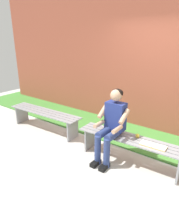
# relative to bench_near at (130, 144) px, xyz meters

# --- Properties ---
(ground_plane) EXTENTS (10.00, 7.00, 0.04)m
(ground_plane) POSITION_rel_bench_near_xyz_m (1.09, 1.00, -0.38)
(ground_plane) COLOR beige
(grass_strip) EXTENTS (9.00, 1.96, 0.03)m
(grass_strip) POSITION_rel_bench_near_xyz_m (1.09, -1.32, -0.34)
(grass_strip) COLOR #478C38
(grass_strip) RESTS_ON ground
(brick_wall) EXTENTS (9.50, 0.24, 3.17)m
(brick_wall) POSITION_rel_bench_near_xyz_m (0.50, -1.62, 1.23)
(brick_wall) COLOR #9E4C38
(brick_wall) RESTS_ON ground
(bench_near) EXTENTS (1.91, 0.48, 0.46)m
(bench_near) POSITION_rel_bench_near_xyz_m (0.00, 0.00, 0.00)
(bench_near) COLOR gray
(bench_near) RESTS_ON ground
(bench_far) EXTENTS (1.91, 0.48, 0.46)m
(bench_far) POSITION_rel_bench_near_xyz_m (2.18, 0.00, 0.00)
(bench_far) COLOR gray
(bench_far) RESTS_ON ground
(person_seated) EXTENTS (0.50, 0.69, 1.27)m
(person_seated) POSITION_rel_bench_near_xyz_m (0.32, 0.10, 0.34)
(person_seated) COLOR navy
(person_seated) RESTS_ON ground
(apple) EXTENTS (0.07, 0.07, 0.07)m
(apple) POSITION_rel_bench_near_xyz_m (-0.08, -0.09, 0.14)
(apple) COLOR gold
(apple) RESTS_ON bench_near
(book_open) EXTENTS (0.42, 0.18, 0.02)m
(book_open) POSITION_rel_bench_near_xyz_m (-0.40, 0.03, 0.12)
(book_open) COLOR white
(book_open) RESTS_ON bench_near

